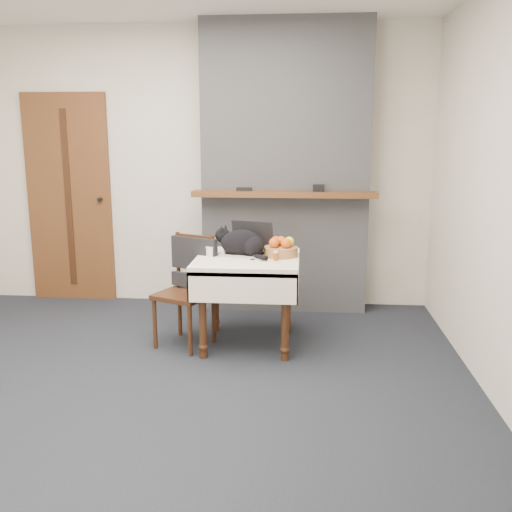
{
  "coord_description": "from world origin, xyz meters",
  "views": [
    {
      "loc": [
        1.08,
        -3.38,
        1.62
      ],
      "look_at": [
        0.73,
        0.78,
        0.72
      ],
      "focal_mm": 40.0,
      "sensor_mm": 36.0,
      "label": 1
    }
  ],
  "objects_px": {
    "chair": "(190,275)",
    "pill_bottle": "(276,256)",
    "cream_jar": "(210,251)",
    "side_table": "(248,272)",
    "laptop": "(249,246)",
    "cat": "(242,243)",
    "fruit_basket": "(281,248)",
    "door": "(69,199)"
  },
  "relations": [
    {
      "from": "cat",
      "to": "fruit_basket",
      "type": "xyz_separation_m",
      "value": [
        0.29,
        0.03,
        -0.04
      ]
    },
    {
      "from": "fruit_basket",
      "to": "side_table",
      "type": "bearing_deg",
      "value": -166.32
    },
    {
      "from": "door",
      "to": "cat",
      "type": "xyz_separation_m",
      "value": [
        1.81,
        -1.12,
        -0.2
      ]
    },
    {
      "from": "side_table",
      "to": "chair",
      "type": "xyz_separation_m",
      "value": [
        -0.45,
        0.02,
        -0.04
      ]
    },
    {
      "from": "side_table",
      "to": "laptop",
      "type": "xyz_separation_m",
      "value": [
        -0.0,
        0.12,
        0.18
      ]
    },
    {
      "from": "door",
      "to": "side_table",
      "type": "relative_size",
      "value": 2.56
    },
    {
      "from": "cat",
      "to": "pill_bottle",
      "type": "height_order",
      "value": "cat"
    },
    {
      "from": "door",
      "to": "cream_jar",
      "type": "xyz_separation_m",
      "value": [
        1.57,
        -1.14,
        -0.26
      ]
    },
    {
      "from": "laptop",
      "to": "pill_bottle",
      "type": "xyz_separation_m",
      "value": [
        0.22,
        -0.23,
        -0.02
      ]
    },
    {
      "from": "door",
      "to": "fruit_basket",
      "type": "xyz_separation_m",
      "value": [
        2.11,
        -1.09,
        -0.24
      ]
    },
    {
      "from": "cream_jar",
      "to": "chair",
      "type": "bearing_deg",
      "value": 174.63
    },
    {
      "from": "side_table",
      "to": "cat",
      "type": "xyz_separation_m",
      "value": [
        -0.04,
        0.03,
        0.21
      ]
    },
    {
      "from": "chair",
      "to": "pill_bottle",
      "type": "bearing_deg",
      "value": 12.1
    },
    {
      "from": "pill_bottle",
      "to": "side_table",
      "type": "bearing_deg",
      "value": 153.62
    },
    {
      "from": "side_table",
      "to": "fruit_basket",
      "type": "height_order",
      "value": "fruit_basket"
    },
    {
      "from": "side_table",
      "to": "fruit_basket",
      "type": "distance_m",
      "value": 0.31
    },
    {
      "from": "cat",
      "to": "laptop",
      "type": "bearing_deg",
      "value": 84.64
    },
    {
      "from": "cream_jar",
      "to": "fruit_basket",
      "type": "distance_m",
      "value": 0.54
    },
    {
      "from": "cream_jar",
      "to": "cat",
      "type": "bearing_deg",
      "value": 5.04
    },
    {
      "from": "cat",
      "to": "chair",
      "type": "relative_size",
      "value": 0.51
    },
    {
      "from": "side_table",
      "to": "pill_bottle",
      "type": "relative_size",
      "value": 10.62
    },
    {
      "from": "cat",
      "to": "door",
      "type": "bearing_deg",
      "value": 166.51
    },
    {
      "from": "side_table",
      "to": "cat",
      "type": "distance_m",
      "value": 0.22
    },
    {
      "from": "door",
      "to": "chair",
      "type": "bearing_deg",
      "value": -38.74
    },
    {
      "from": "cat",
      "to": "pill_bottle",
      "type": "relative_size",
      "value": 6.0
    },
    {
      "from": "door",
      "to": "pill_bottle",
      "type": "height_order",
      "value": "door"
    },
    {
      "from": "door",
      "to": "fruit_basket",
      "type": "height_order",
      "value": "door"
    },
    {
      "from": "pill_bottle",
      "to": "fruit_basket",
      "type": "relative_size",
      "value": 0.28
    },
    {
      "from": "cream_jar",
      "to": "pill_bottle",
      "type": "xyz_separation_m",
      "value": [
        0.51,
        -0.12,
        0.0
      ]
    },
    {
      "from": "laptop",
      "to": "chair",
      "type": "xyz_separation_m",
      "value": [
        -0.45,
        -0.09,
        -0.21
      ]
    },
    {
      "from": "cat",
      "to": "fruit_basket",
      "type": "distance_m",
      "value": 0.3
    },
    {
      "from": "laptop",
      "to": "cat",
      "type": "relative_size",
      "value": 0.92
    },
    {
      "from": "door",
      "to": "side_table",
      "type": "distance_m",
      "value": 2.22
    },
    {
      "from": "cat",
      "to": "cream_jar",
      "type": "distance_m",
      "value": 0.25
    },
    {
      "from": "door",
      "to": "cat",
      "type": "relative_size",
      "value": 4.54
    },
    {
      "from": "fruit_basket",
      "to": "chair",
      "type": "distance_m",
      "value": 0.74
    },
    {
      "from": "door",
      "to": "cream_jar",
      "type": "height_order",
      "value": "door"
    },
    {
      "from": "fruit_basket",
      "to": "cream_jar",
      "type": "bearing_deg",
      "value": -174.29
    },
    {
      "from": "fruit_basket",
      "to": "chair",
      "type": "height_order",
      "value": "chair"
    },
    {
      "from": "side_table",
      "to": "pill_bottle",
      "type": "xyz_separation_m",
      "value": [
        0.22,
        -0.11,
        0.15
      ]
    },
    {
      "from": "cream_jar",
      "to": "fruit_basket",
      "type": "bearing_deg",
      "value": 5.71
    },
    {
      "from": "cream_jar",
      "to": "fruit_basket",
      "type": "height_order",
      "value": "fruit_basket"
    }
  ]
}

